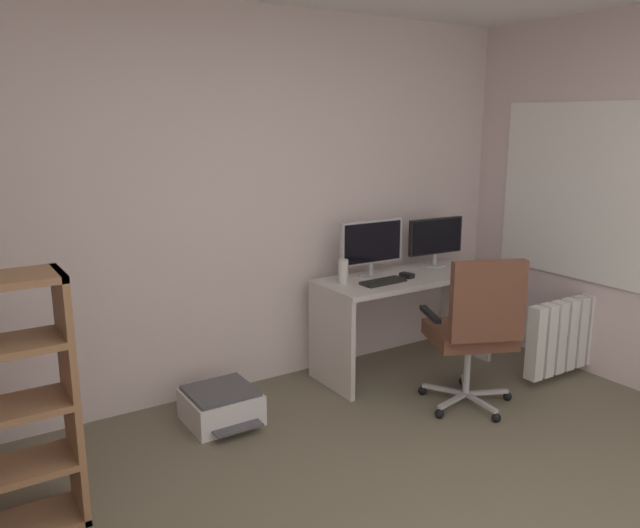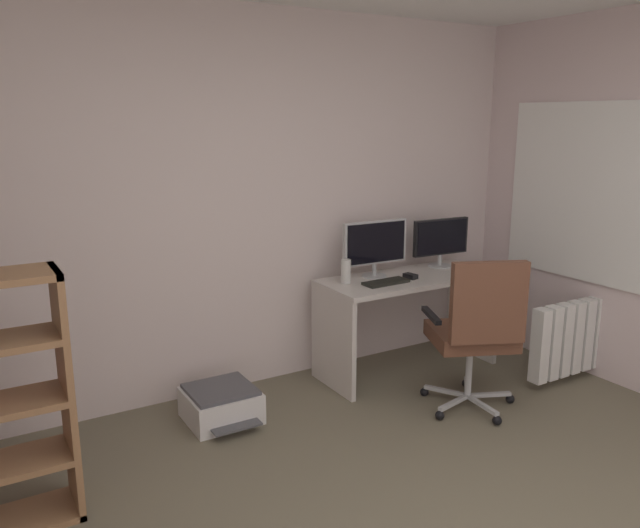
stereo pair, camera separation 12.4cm
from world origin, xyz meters
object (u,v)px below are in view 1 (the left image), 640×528
monitor_secondary (436,238)px  keyboard (383,282)px  radiator (578,331)px  desk (404,301)px  printer (221,406)px  computer_mouse (407,275)px  office_chair (476,326)px  desktop_speaker (343,271)px  monitor_main (372,244)px

monitor_secondary → keyboard: size_ratio=1.47×
keyboard → radiator: bearing=-29.9°
radiator → desk: bearing=143.5°
monitor_secondary → printer: monitor_secondary is taller
computer_mouse → radiator: computer_mouse is taller
office_chair → radiator: office_chair is taller
keyboard → desktop_speaker: size_ratio=2.00×
printer → radiator: 2.67m
monitor_secondary → office_chair: (-0.48, -0.91, -0.37)m
monitor_main → computer_mouse: 0.35m
keyboard → computer_mouse: size_ratio=3.40×
desk → computer_mouse: (-0.03, -0.05, 0.22)m
monitor_secondary → radiator: monitor_secondary is taller
desk → keyboard: size_ratio=3.99×
desk → printer: size_ratio=2.72×
computer_mouse → monitor_secondary: bearing=12.2°
monitor_main → computer_mouse: size_ratio=5.28×
monitor_main → radiator: size_ratio=0.51×
office_chair → printer: (-1.45, 0.74, -0.47)m
desk → computer_mouse: 0.23m
desk → monitor_secondary: monitor_secondary is taller
office_chair → printer: office_chair is taller
desktop_speaker → radiator: 1.83m
desktop_speaker → printer: (-1.02, -0.13, -0.71)m
monitor_secondary → keyboard: bearing=-163.2°
desk → office_chair: bearing=-95.7°
desk → desktop_speaker: size_ratio=7.98×
desk → printer: bearing=-178.1°
keyboard → computer_mouse: bearing=4.5°
printer → monitor_main: bearing=7.6°
keyboard → radiator: (1.31, -0.69, -0.42)m
monitor_secondary → radiator: (0.63, -0.89, -0.63)m
desk → printer: (-1.52, -0.05, -0.43)m
monitor_secondary → desktop_speaker: (-0.91, -0.05, -0.14)m
printer → desktop_speaker: bearing=7.0°
desktop_speaker → computer_mouse: bearing=-15.1°
monitor_secondary → radiator: size_ratio=0.48×
monitor_main → monitor_secondary: size_ratio=1.06×
printer → radiator: (2.56, -0.72, 0.22)m
keyboard → office_chair: size_ratio=0.33×
desk → keyboard: 0.35m
desk → monitor_secondary: 0.60m
desk → monitor_secondary: bearing=16.9°
office_chair → printer: 1.69m
office_chair → radiator: 1.14m
office_chair → radiator: size_ratio=1.00×
monitor_main → desktop_speaker: size_ratio=3.11×
monitor_main → keyboard: monitor_main is taller
desk → monitor_main: monitor_main is taller
printer → radiator: radiator is taller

